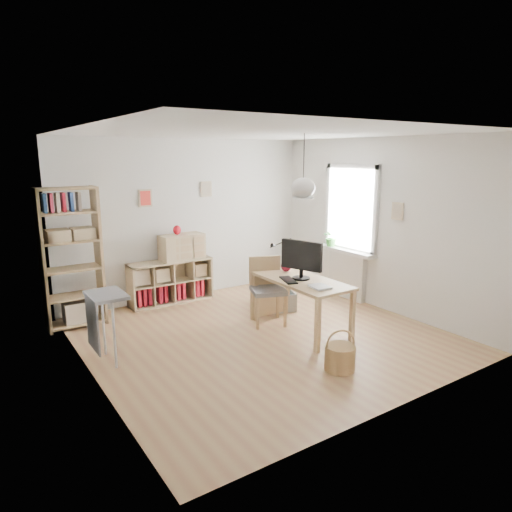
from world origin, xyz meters
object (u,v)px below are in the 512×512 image
chair (267,286)px  storage_chest (276,297)px  cube_shelf (169,285)px  desk (301,286)px  drawer_chest (182,247)px  monitor (302,258)px  tall_bookshelf (70,252)px

chair → storage_chest: bearing=62.7°
cube_shelf → storage_chest: 1.82m
desk → chair: (-0.19, 0.54, -0.11)m
cube_shelf → drawer_chest: size_ratio=1.92×
chair → monitor: 0.76m
tall_bookshelf → drawer_chest: (1.81, 0.24, -0.16)m
desk → storage_chest: size_ratio=1.93×
cube_shelf → desk: bearing=-65.4°
cube_shelf → storage_chest: (1.29, -1.28, -0.10)m
tall_bookshelf → monitor: tall_bookshelf is taller
tall_bookshelf → chair: bearing=-30.5°
chair → storage_chest: chair is taller
desk → chair: bearing=109.7°
desk → cube_shelf: (-1.02, 2.23, -0.36)m
desk → drawer_chest: size_ratio=2.05×
drawer_chest → desk: bearing=-73.6°
cube_shelf → drawer_chest: bearing=-9.5°
tall_bookshelf → desk: bearing=-37.0°
chair → drawer_chest: 1.79m
storage_chest → drawer_chest: (-1.04, 1.24, 0.73)m
cube_shelf → chair: size_ratio=1.45×
cube_shelf → drawer_chest: (0.24, -0.04, 0.63)m
desk → storage_chest: bearing=74.4°
storage_chest → monitor: size_ratio=1.31×
tall_bookshelf → monitor: (2.59, -1.94, -0.04)m
chair → drawer_chest: drawer_chest is taller
monitor → drawer_chest: size_ratio=0.81×
tall_bookshelf → storage_chest: size_ratio=2.57×
desk → storage_chest: 1.09m
chair → monitor: monitor is taller
monitor → desk: bearing=-143.6°
cube_shelf → tall_bookshelf: 1.77m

